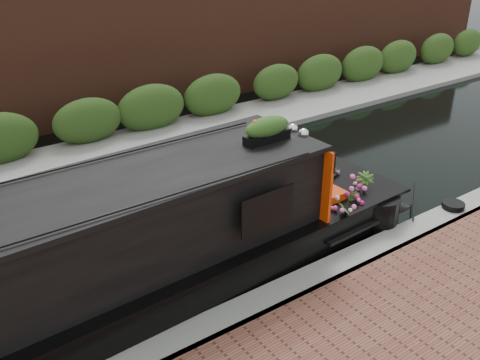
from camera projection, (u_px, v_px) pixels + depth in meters
ground at (176, 223)px, 11.28m from camera, size 80.00×80.00×0.00m
near_bank_coping at (273, 307)px, 8.86m from camera, size 40.00×0.60×0.50m
far_bank_path at (99, 158)px, 14.35m from camera, size 40.00×2.40×0.34m
far_hedge at (87, 147)px, 15.01m from camera, size 40.00×1.10×2.80m
far_brick_wall at (62, 125)px, 16.55m from camera, size 40.00×1.00×8.00m
narrowboat at (72, 282)px, 8.02m from camera, size 12.79×2.73×2.99m
rope_fender at (377, 199)px, 11.85m from camera, size 0.40×0.41×0.40m
coiled_mooring_rope at (453, 205)px, 11.34m from camera, size 0.47×0.47×0.12m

